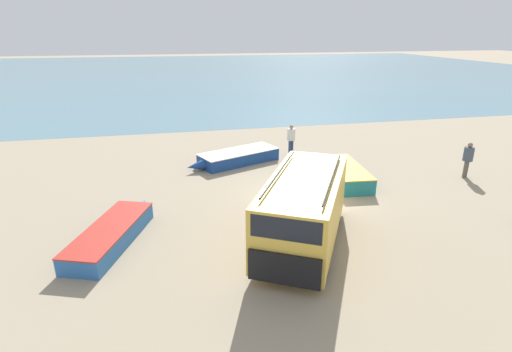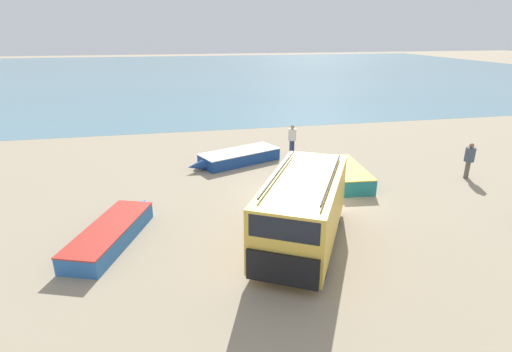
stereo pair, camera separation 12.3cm
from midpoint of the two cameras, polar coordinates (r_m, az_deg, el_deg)
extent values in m
plane|color=gray|center=(16.06, 7.14, -3.10)|extent=(200.00, 200.00, 0.00)
cube|color=slate|center=(66.39, -7.88, 14.59)|extent=(120.00, 80.00, 0.01)
cube|color=gold|center=(12.26, 7.04, -4.46)|extent=(4.33, 5.58, 1.90)
cube|color=black|center=(10.21, 4.10, -13.19)|extent=(1.68, 0.99, 0.85)
cube|color=#1E232D|center=(9.72, 4.37, -7.59)|extent=(1.59, 0.92, 0.61)
cylinder|color=black|center=(11.16, 9.85, -12.47)|extent=(0.53, 0.71, 0.70)
cylinder|color=black|center=(11.44, 0.89, -11.23)|extent=(0.53, 0.71, 0.70)
cylinder|color=black|center=(14.01, 11.67, -5.45)|extent=(0.53, 0.71, 0.70)
cylinder|color=black|center=(14.24, 4.58, -4.63)|extent=(0.53, 0.71, 0.70)
cylinder|color=black|center=(11.77, 11.04, -0.16)|extent=(2.14, 3.80, 0.05)
cylinder|color=black|center=(12.01, 3.55, 0.61)|extent=(2.14, 3.80, 0.05)
cube|color=navy|center=(20.08, -2.19, 2.71)|extent=(4.23, 2.91, 0.56)
cone|color=navy|center=(18.95, -8.35, 1.44)|extent=(1.01, 0.83, 0.54)
cube|color=silver|center=(20.01, -2.20, 3.31)|extent=(0.72, 1.35, 0.05)
cube|color=silver|center=(19.99, -2.20, 3.54)|extent=(4.28, 2.94, 0.04)
cube|color=#2D66AD|center=(13.40, -19.89, -7.94)|extent=(2.51, 4.06, 0.53)
cone|color=#2D66AD|center=(15.29, -15.89, -3.92)|extent=(0.77, 0.97, 0.51)
cube|color=#B22D23|center=(13.31, -20.00, -7.18)|extent=(1.14, 0.58, 0.05)
cube|color=#B22D23|center=(13.27, -20.04, -6.85)|extent=(2.53, 4.10, 0.04)
cube|color=#1E757F|center=(17.99, 12.95, 0.23)|extent=(1.65, 3.67, 0.65)
cone|color=#1E757F|center=(19.93, 10.93, 2.35)|extent=(0.69, 0.84, 0.62)
cube|color=gold|center=(17.90, 13.01, 1.01)|extent=(1.23, 0.31, 0.05)
cube|color=gold|center=(17.88, 13.03, 1.27)|extent=(1.66, 3.70, 0.04)
cylinder|color=navy|center=(21.45, 5.15, 4.10)|extent=(0.15, 0.15, 0.78)
cylinder|color=navy|center=(21.56, 5.47, 4.17)|extent=(0.15, 0.15, 0.78)
cylinder|color=silver|center=(21.32, 5.37, 5.92)|extent=(0.42, 0.42, 0.61)
sphere|color=tan|center=(21.23, 5.41, 7.00)|extent=(0.21, 0.21, 0.21)
cylinder|color=#5B564C|center=(20.24, 27.99, 0.77)|extent=(0.15, 0.15, 0.79)
cylinder|color=#5B564C|center=(20.39, 28.16, 0.87)|extent=(0.15, 0.15, 0.79)
cylinder|color=#424C5B|center=(20.12, 28.41, 2.71)|extent=(0.43, 0.43, 0.62)
sphere|color=#8C664C|center=(20.02, 28.60, 3.85)|extent=(0.21, 0.21, 0.21)
camera|label=1|loc=(0.06, -89.77, 0.08)|focal=28.00mm
camera|label=2|loc=(0.06, 90.23, -0.08)|focal=28.00mm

